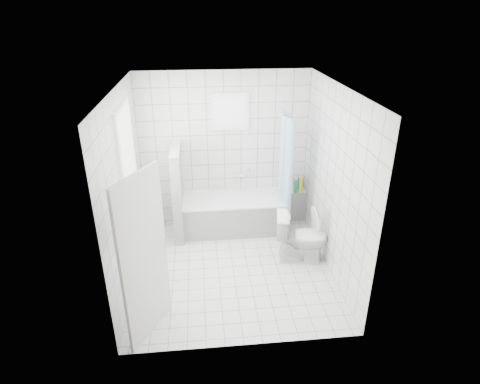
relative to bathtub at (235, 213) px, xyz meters
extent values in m
plane|color=white|center=(-0.13, -1.12, -0.29)|extent=(3.00, 3.00, 0.00)
plane|color=white|center=(-0.13, -1.12, 2.31)|extent=(3.00, 3.00, 0.00)
cube|color=white|center=(-0.13, 0.38, 1.01)|extent=(2.80, 0.02, 2.60)
cube|color=white|center=(-0.13, -2.62, 1.01)|extent=(2.80, 0.02, 2.60)
cube|color=white|center=(-1.53, -1.12, 1.01)|extent=(0.02, 3.00, 2.60)
cube|color=white|center=(1.27, -1.12, 1.01)|extent=(0.02, 3.00, 2.60)
cube|color=white|center=(-1.49, -0.82, 1.31)|extent=(0.01, 0.90, 1.40)
cube|color=white|center=(-0.03, 0.33, 1.66)|extent=(0.50, 0.01, 0.50)
cube|color=white|center=(-1.44, -0.82, 0.57)|extent=(0.18, 1.02, 0.08)
cube|color=silver|center=(-1.19, -2.25, 0.71)|extent=(0.41, 0.72, 2.00)
cube|color=white|center=(0.00, 0.00, -0.02)|extent=(1.70, 0.75, 0.55)
cube|color=white|center=(0.00, 0.00, 0.27)|extent=(1.72, 0.77, 0.03)
cube|color=white|center=(-0.92, -0.05, 0.46)|extent=(0.15, 0.85, 1.50)
cube|color=white|center=(1.14, 0.25, -0.02)|extent=(0.40, 0.24, 0.55)
imported|color=white|center=(0.90, -1.03, 0.09)|extent=(0.82, 0.55, 0.77)
cylinder|color=silver|center=(0.80, -0.02, 1.71)|extent=(0.02, 0.80, 0.02)
cube|color=silver|center=(0.10, 0.33, 0.56)|extent=(0.18, 0.06, 0.06)
imported|color=silver|center=(-1.43, -0.87, 0.69)|extent=(0.13, 0.13, 0.17)
imported|color=#38AEFF|center=(-1.43, -1.02, 0.70)|extent=(0.11, 0.11, 0.19)
imported|color=silver|center=(-1.43, -0.72, 0.74)|extent=(0.14, 0.14, 0.27)
imported|color=#BC5E8B|center=(-1.43, -0.57, 0.70)|extent=(0.11, 0.11, 0.18)
cylinder|color=green|center=(1.07, 0.16, 0.38)|extent=(0.06, 0.06, 0.24)
cylinder|color=#F81D49|center=(1.10, 0.29, 0.37)|extent=(0.06, 0.06, 0.23)
cylinder|color=#F6FF1A|center=(1.16, 0.17, 0.39)|extent=(0.06, 0.06, 0.27)
cylinder|color=blue|center=(1.17, 0.27, 0.38)|extent=(0.06, 0.06, 0.23)
camera|label=1|loc=(-0.53, -5.98, 3.22)|focal=30.00mm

